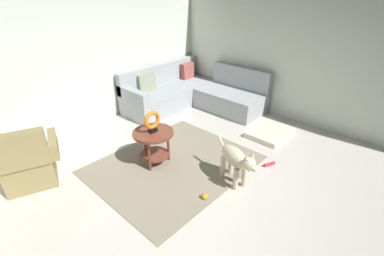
{
  "coord_description": "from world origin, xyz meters",
  "views": [
    {
      "loc": [
        -2.18,
        -1.83,
        2.44
      ],
      "look_at": [
        0.45,
        0.6,
        0.55
      ],
      "focal_mm": 25.58,
      "sensor_mm": 36.0,
      "label": 1
    }
  ],
  "objects": [
    {
      "name": "ground_plane",
      "position": [
        0.0,
        0.0,
        -0.05
      ],
      "size": [
        6.0,
        6.0,
        0.1
      ],
      "primitive_type": "cube",
      "color": "beige"
    },
    {
      "name": "wall_back",
      "position": [
        0.0,
        2.94,
        1.35
      ],
      "size": [
        6.0,
        0.12,
        2.7
      ],
      "primitive_type": "cube",
      "color": "silver",
      "rests_on": "ground_plane"
    },
    {
      "name": "wall_right",
      "position": [
        2.94,
        0.0,
        1.35
      ],
      "size": [
        0.12,
        6.0,
        2.7
      ],
      "primitive_type": "cube",
      "color": "silver",
      "rests_on": "ground_plane"
    },
    {
      "name": "area_rug",
      "position": [
        0.15,
        0.7,
        0.01
      ],
      "size": [
        2.3,
        1.9,
        0.01
      ],
      "primitive_type": "cube",
      "color": "gray",
      "rests_on": "ground_plane"
    },
    {
      "name": "sectional_couch",
      "position": [
        1.99,
        2.02,
        0.29
      ],
      "size": [
        2.2,
        2.25,
        0.88
      ],
      "color": "#9EA3A8",
      "rests_on": "ground_plane"
    },
    {
      "name": "armchair",
      "position": [
        -1.46,
        1.81,
        0.32
      ],
      "size": [
        0.96,
        0.84,
        0.88
      ],
      "rotation": [
        0.0,
        0.0,
        -0.36
      ],
      "color": "olive",
      "rests_on": "ground_plane"
    },
    {
      "name": "side_table",
      "position": [
        -0.01,
        0.95,
        0.42
      ],
      "size": [
        0.6,
        0.6,
        0.54
      ],
      "color": "brown",
      "rests_on": "ground_plane"
    },
    {
      "name": "torus_sculpture",
      "position": [
        -0.01,
        0.95,
        0.71
      ],
      "size": [
        0.28,
        0.08,
        0.33
      ],
      "color": "black",
      "rests_on": "side_table"
    },
    {
      "name": "dog_bed_mat",
      "position": [
        1.98,
        0.08,
        0.04
      ],
      "size": [
        0.8,
        0.6,
        0.09
      ],
      "primitive_type": "cube",
      "color": "beige",
      "rests_on": "ground_plane"
    },
    {
      "name": "dog",
      "position": [
        0.42,
        -0.23,
        0.38
      ],
      "size": [
        0.38,
        0.81,
        0.63
      ],
      "rotation": [
        0.0,
        0.0,
        2.79
      ],
      "color": "beige",
      "rests_on": "ground_plane"
    },
    {
      "name": "dog_toy_ball",
      "position": [
        -0.11,
        -0.13,
        0.04
      ],
      "size": [
        0.08,
        0.08,
        0.08
      ],
      "primitive_type": "sphere",
      "color": "orange",
      "rests_on": "ground_plane"
    },
    {
      "name": "dog_toy_rope",
      "position": [
        1.11,
        -0.39,
        0.03
      ],
      "size": [
        0.19,
        0.12,
        0.05
      ],
      "primitive_type": "cylinder",
      "rotation": [
        0.0,
        1.57,
        2.71
      ],
      "color": "red",
      "rests_on": "ground_plane"
    }
  ]
}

